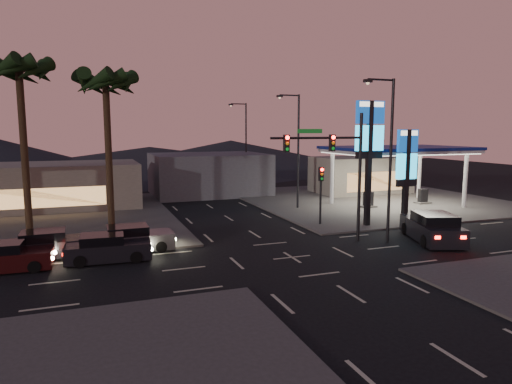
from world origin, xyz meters
name	(u,v)px	position (x,y,z in m)	size (l,w,h in m)	color
ground	(292,257)	(0.00, 0.00, 0.00)	(140.00, 140.00, 0.00)	black
corner_lot_ne	(371,200)	(16.00, 16.00, 0.06)	(24.00, 24.00, 0.12)	#47443F
corner_lot_nw	(11,222)	(-16.00, 16.00, 0.06)	(24.00, 24.00, 0.12)	#47443F
gas_station	(398,151)	(16.00, 12.00, 5.08)	(12.20, 8.20, 5.47)	silver
convenience_store	(360,175)	(18.00, 21.00, 2.00)	(10.00, 6.00, 4.00)	#726B5B
pylon_sign_tall	(369,138)	(8.50, 5.50, 6.39)	(2.20, 0.35, 9.00)	black
pylon_sign_short	(407,163)	(11.00, 4.50, 4.66)	(1.60, 0.35, 7.00)	black
traffic_signal_mast	(336,159)	(3.76, 1.99, 5.23)	(6.10, 0.39, 8.00)	black
pedestal_signal	(321,186)	(5.50, 6.98, 2.92)	(0.32, 0.39, 4.30)	black
streetlight_near	(388,151)	(6.79, 1.00, 5.72)	(2.14, 0.25, 10.00)	black
streetlight_mid	(296,144)	(6.79, 14.00, 5.72)	(2.14, 0.25, 10.00)	black
streetlight_far	(244,141)	(6.79, 28.00, 5.72)	(2.14, 0.25, 10.00)	black
palm_a	(106,92)	(-9.00, 9.50, 9.43)	(4.41, 4.41, 10.86)	black
palm_b	(19,80)	(-14.00, 9.50, 9.97)	(4.41, 4.41, 11.46)	black
building_far_west	(45,186)	(-14.00, 22.00, 2.00)	(16.00, 8.00, 4.00)	#726B5B
building_far_mid	(209,174)	(2.00, 26.00, 2.20)	(12.00, 9.00, 4.40)	#4C4C51
hill_right	(231,154)	(15.00, 60.00, 2.50)	(50.00, 50.00, 5.00)	black
hill_center	(150,158)	(0.00, 60.00, 2.00)	(60.00, 60.00, 4.00)	black
car_lane_a_front	(107,249)	(-9.56, 2.82, 0.68)	(4.59, 2.12, 1.47)	black
car_lane_a_mid	(5,258)	(-14.41, 2.76, 0.67)	(4.48, 2.02, 1.44)	#340E0F
car_lane_b_front	(132,239)	(-8.12, 4.40, 0.70)	(4.69, 2.04, 1.52)	#5F5F62
car_lane_b_mid	(48,245)	(-12.55, 4.59, 0.71)	(4.73, 2.10, 1.52)	black
suv_station	(432,228)	(9.86, 0.34, 0.85)	(3.97, 5.89, 1.82)	black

